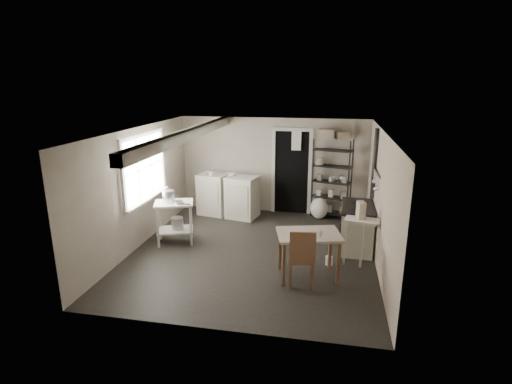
% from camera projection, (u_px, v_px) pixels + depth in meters
% --- Properties ---
extents(floor, '(5.00, 5.00, 0.00)m').
position_uv_depth(floor, '(253.00, 252.00, 7.60)').
color(floor, black).
rests_on(floor, ground).
extents(ceiling, '(5.00, 5.00, 0.00)m').
position_uv_depth(ceiling, '(253.00, 131.00, 6.97)').
color(ceiling, silver).
rests_on(ceiling, wall_back).
extents(wall_back, '(4.50, 0.02, 2.30)m').
position_uv_depth(wall_back, '(273.00, 166.00, 9.65)').
color(wall_back, '#AEA494').
rests_on(wall_back, ground).
extents(wall_front, '(4.50, 0.02, 2.30)m').
position_uv_depth(wall_front, '(213.00, 249.00, 4.92)').
color(wall_front, '#AEA494').
rests_on(wall_front, ground).
extents(wall_left, '(0.02, 5.00, 2.30)m').
position_uv_depth(wall_left, '(139.00, 188.00, 7.69)').
color(wall_left, '#AEA494').
rests_on(wall_left, ground).
extents(wall_right, '(0.02, 5.00, 2.30)m').
position_uv_depth(wall_right, '(381.00, 201.00, 6.88)').
color(wall_right, '#AEA494').
rests_on(wall_right, ground).
extents(window, '(0.12, 1.76, 1.28)m').
position_uv_depth(window, '(143.00, 168.00, 7.78)').
color(window, beige).
rests_on(window, wall_left).
extents(doorway, '(0.96, 0.10, 2.08)m').
position_uv_depth(doorway, '(291.00, 173.00, 9.58)').
color(doorway, beige).
rests_on(doorway, ground).
extents(ceiling_beam, '(0.18, 5.00, 0.18)m').
position_uv_depth(ceiling_beam, '(188.00, 135.00, 7.22)').
color(ceiling_beam, beige).
rests_on(ceiling_beam, ceiling).
extents(wallpaper_panel, '(0.01, 5.00, 2.30)m').
position_uv_depth(wallpaper_panel, '(380.00, 201.00, 6.88)').
color(wallpaper_panel, beige).
rests_on(wallpaper_panel, wall_right).
extents(utensil_rail, '(0.06, 1.20, 0.44)m').
position_uv_depth(utensil_rail, '(376.00, 170.00, 7.35)').
color(utensil_rail, silver).
rests_on(utensil_rail, wall_right).
extents(prep_table, '(0.87, 0.74, 0.84)m').
position_uv_depth(prep_table, '(175.00, 224.00, 7.93)').
color(prep_table, beige).
rests_on(prep_table, ground).
extents(stockpot, '(0.31, 0.31, 0.25)m').
position_uv_depth(stockpot, '(169.00, 197.00, 7.84)').
color(stockpot, silver).
rests_on(stockpot, prep_table).
extents(saucepan, '(0.18, 0.18, 0.10)m').
position_uv_depth(saucepan, '(179.00, 204.00, 7.71)').
color(saucepan, silver).
rests_on(saucepan, prep_table).
extents(bucket, '(0.30, 0.30, 0.26)m').
position_uv_depth(bucket, '(177.00, 224.00, 7.97)').
color(bucket, silver).
rests_on(bucket, prep_table).
extents(base_cabinets, '(1.60, 0.93, 0.99)m').
position_uv_depth(base_cabinets, '(228.00, 197.00, 9.54)').
color(base_cabinets, beige).
rests_on(base_cabinets, ground).
extents(mixing_bowl, '(0.28, 0.28, 0.06)m').
position_uv_depth(mixing_bowl, '(231.00, 177.00, 9.40)').
color(mixing_bowl, silver).
rests_on(mixing_bowl, base_cabinets).
extents(counter_cup, '(0.16, 0.16, 0.10)m').
position_uv_depth(counter_cup, '(211.00, 177.00, 9.34)').
color(counter_cup, silver).
rests_on(counter_cup, base_cabinets).
extents(shelf_rack, '(0.94, 0.56, 1.87)m').
position_uv_depth(shelf_rack, '(332.00, 178.00, 9.26)').
color(shelf_rack, black).
rests_on(shelf_rack, ground).
extents(shelf_jar, '(0.10, 0.10, 0.17)m').
position_uv_depth(shelf_jar, '(318.00, 160.00, 9.23)').
color(shelf_jar, silver).
rests_on(shelf_jar, shelf_rack).
extents(storage_box_a, '(0.34, 0.30, 0.22)m').
position_uv_depth(storage_box_a, '(326.00, 132.00, 9.00)').
color(storage_box_a, beige).
rests_on(storage_box_a, shelf_rack).
extents(storage_box_b, '(0.33, 0.31, 0.17)m').
position_uv_depth(storage_box_b, '(342.00, 134.00, 8.97)').
color(storage_box_b, beige).
rests_on(storage_box_b, shelf_rack).
extents(stove, '(0.64, 1.11, 0.86)m').
position_uv_depth(stove, '(357.00, 227.00, 7.66)').
color(stove, beige).
rests_on(stove, ground).
extents(stovepipe, '(0.14, 0.14, 1.55)m').
position_uv_depth(stovepipe, '(375.00, 164.00, 7.70)').
color(stovepipe, black).
rests_on(stovepipe, stove).
extents(side_ledge, '(0.62, 0.41, 0.88)m').
position_uv_depth(side_ledge, '(360.00, 244.00, 6.87)').
color(side_ledge, beige).
rests_on(side_ledge, ground).
extents(oats_box, '(0.16, 0.22, 0.29)m').
position_uv_depth(oats_box, '(361.00, 211.00, 6.76)').
color(oats_box, beige).
rests_on(oats_box, side_ledge).
extents(work_table, '(1.15, 0.93, 0.77)m').
position_uv_depth(work_table, '(308.00, 255.00, 6.55)').
color(work_table, beige).
rests_on(work_table, ground).
extents(table_cup, '(0.13, 0.13, 0.10)m').
position_uv_depth(table_cup, '(319.00, 234.00, 6.31)').
color(table_cup, silver).
rests_on(table_cup, work_table).
extents(chair, '(0.44, 0.46, 0.97)m').
position_uv_depth(chair, '(302.00, 256.00, 6.26)').
color(chair, brown).
rests_on(chair, ground).
extents(flour_sack, '(0.51, 0.48, 0.50)m').
position_uv_depth(flour_sack, '(319.00, 209.00, 9.36)').
color(flour_sack, silver).
rests_on(flour_sack, ground).
extents(floor_crock, '(0.13, 0.13, 0.16)m').
position_uv_depth(floor_crock, '(329.00, 261.00, 7.05)').
color(floor_crock, silver).
rests_on(floor_crock, ground).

